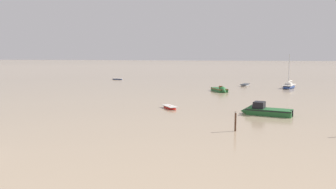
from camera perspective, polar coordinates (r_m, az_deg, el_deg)
name	(u,v)px	position (r m, az deg, el deg)	size (l,w,h in m)	color
motorboat_moored_0	(261,112)	(43.04, 15.48, -2.80)	(6.50, 3.54, 2.35)	#23602D
motorboat_moored_1	(221,91)	(67.35, 8.90, 0.65)	(4.07, 5.69, 1.86)	#23602D
rowboat_moored_1	(245,85)	(81.33, 12.88, 1.55)	(2.47, 4.37, 0.65)	gray
rowboat_moored_2	(117,79)	(100.70, -8.55, 2.59)	(3.17, 1.22, 0.49)	navy
sailboat_moored_0	(289,87)	(78.50, 19.72, 1.26)	(4.16, 7.26, 7.77)	navy
rowboat_moored_3	(170,107)	(46.06, 0.30, -2.20)	(2.94, 3.37, 0.53)	red
mooring_post_near	(235,122)	(33.08, 11.31, -4.57)	(0.22, 0.22, 2.10)	#4F3323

